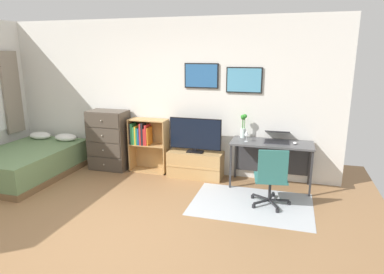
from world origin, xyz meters
The scene contains 14 objects.
ground_plane centered at (0.00, 0.00, 0.00)m, with size 7.20×7.20×0.00m, color #936B44.
wall_back_with_posters centered at (0.01, 2.43, 1.35)m, with size 6.12×0.09×2.70m.
area_rug centered at (1.73, 1.32, 0.00)m, with size 1.70×1.20×0.01m, color #B2B7BC.
bed centered at (-2.18, 1.39, 0.25)m, with size 1.34×1.98×0.62m.
dresser centered at (-1.01, 2.15, 0.55)m, with size 0.71×0.46×1.10m.
bookshelf centered at (-0.30, 2.22, 0.58)m, with size 0.69×0.30×0.97m.
tv_stand centered at (0.66, 2.17, 0.23)m, with size 0.94×0.41×0.45m.
television centered at (0.66, 2.15, 0.75)m, with size 0.90×0.16×0.59m.
desk centered at (1.93, 2.17, 0.60)m, with size 1.27×0.55×0.74m.
office_chair centered at (1.99, 1.31, 0.46)m, with size 0.58×0.58×0.86m.
laptop centered at (2.00, 2.19, 0.81)m, with size 0.41×0.44×0.17m.
computer_mouse centered at (2.28, 2.08, 0.76)m, with size 0.06×0.10×0.03m, color silver.
bamboo_vase centered at (1.45, 2.27, 0.94)m, with size 0.10×0.09×0.40m.
wine_glass centered at (1.54, 2.02, 0.87)m, with size 0.07×0.07×0.18m.
Camera 1 is at (2.18, -3.22, 2.11)m, focal length 31.65 mm.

